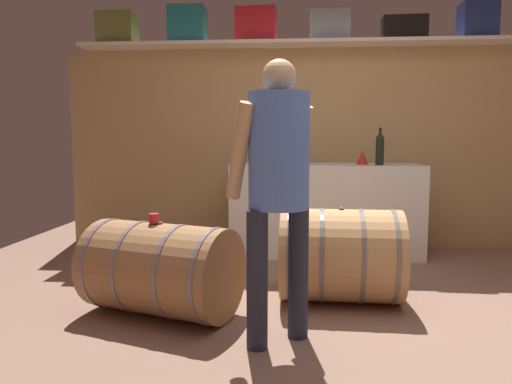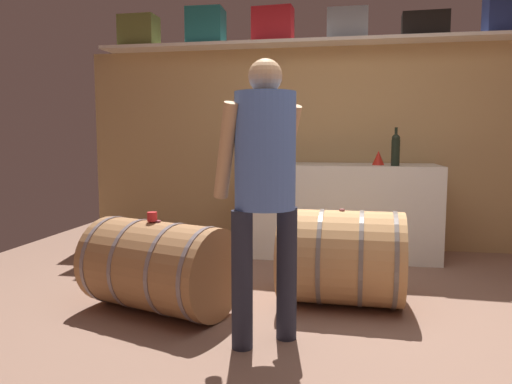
# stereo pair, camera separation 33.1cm
# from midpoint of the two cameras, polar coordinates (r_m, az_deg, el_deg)

# --- Properties ---
(ground_plane) EXTENTS (6.61, 7.89, 0.02)m
(ground_plane) POSITION_cam_midpoint_polar(r_m,az_deg,el_deg) (3.52, 12.72, -12.53)
(ground_plane) COLOR #8B6856
(back_wall_panel) EXTENTS (5.41, 0.10, 2.02)m
(back_wall_panel) POSITION_cam_midpoint_polar(r_m,az_deg,el_deg) (5.09, 12.21, 4.97)
(back_wall_panel) COLOR tan
(back_wall_panel) RESTS_ON ground
(high_shelf_board) EXTENTS (4.98, 0.40, 0.03)m
(high_shelf_board) POSITION_cam_midpoint_polar(r_m,az_deg,el_deg) (5.03, 12.54, 16.73)
(high_shelf_board) COLOR silver
(high_shelf_board) RESTS_ON back_wall_panel
(toolcase_olive) EXTENTS (0.38, 0.26, 0.32)m
(toolcase_olive) POSITION_cam_midpoint_polar(r_m,az_deg,el_deg) (5.43, -11.74, 17.85)
(toolcase_olive) COLOR olive
(toolcase_olive) RESTS_ON high_shelf_board
(toolcase_teal) EXTENTS (0.37, 0.31, 0.36)m
(toolcase_teal) POSITION_cam_midpoint_polar(r_m,az_deg,el_deg) (5.22, -3.96, 18.66)
(toolcase_teal) COLOR #207375
(toolcase_teal) RESTS_ON high_shelf_board
(toolcase_red) EXTENTS (0.41, 0.23, 0.34)m
(toolcase_red) POSITION_cam_midpoint_polar(r_m,az_deg,el_deg) (5.09, 3.94, 18.86)
(toolcase_red) COLOR red
(toolcase_red) RESTS_ON high_shelf_board
(toolcase_grey) EXTENTS (0.39, 0.22, 0.29)m
(toolcase_grey) POSITION_cam_midpoint_polar(r_m,az_deg,el_deg) (5.06, 12.56, 18.54)
(toolcase_grey) COLOR gray
(toolcase_grey) RESTS_ON high_shelf_board
(toolcase_black) EXTENTS (0.43, 0.22, 0.23)m
(toolcase_black) POSITION_cam_midpoint_polar(r_m,az_deg,el_deg) (5.13, 21.00, 17.75)
(toolcase_black) COLOR black
(toolcase_black) RESTS_ON high_shelf_board
(toolcase_navy) EXTENTS (0.33, 0.24, 0.34)m
(toolcase_navy) POSITION_cam_midpoint_polar(r_m,az_deg,el_deg) (5.30, 28.69, 17.64)
(toolcase_navy) COLOR navy
(toolcase_navy) RESTS_ON high_shelf_board
(work_cabinet) EXTENTS (1.79, 0.66, 0.87)m
(work_cabinet) POSITION_cam_midpoint_polar(r_m,az_deg,el_deg) (4.75, 11.77, -2.08)
(work_cabinet) COLOR white
(work_cabinet) RESTS_ON ground
(wine_bottle_dark) EXTENTS (0.08, 0.08, 0.34)m
(wine_bottle_dark) POSITION_cam_midpoint_polar(r_m,az_deg,el_deg) (4.54, 18.02, 4.79)
(wine_bottle_dark) COLOR black
(wine_bottle_dark) RESTS_ON work_cabinet
(wine_glass) EXTENTS (0.07, 0.07, 0.12)m
(wine_glass) POSITION_cam_midpoint_polar(r_m,az_deg,el_deg) (4.92, 5.89, 4.35)
(wine_glass) COLOR white
(wine_glass) RESTS_ON work_cabinet
(red_funnel) EXTENTS (0.11, 0.11, 0.13)m
(red_funnel) POSITION_cam_midpoint_polar(r_m,az_deg,el_deg) (4.65, 16.10, 3.84)
(red_funnel) COLOR red
(red_funnel) RESTS_ON work_cabinet
(wine_barrel_near) EXTENTS (1.07, 0.85, 0.59)m
(wine_barrel_near) POSITION_cam_midpoint_polar(r_m,az_deg,el_deg) (3.21, -8.36, -8.61)
(wine_barrel_near) COLOR #9C6B42
(wine_barrel_near) RESTS_ON ground
(wine_barrel_far) EXTENTS (0.83, 0.66, 0.65)m
(wine_barrel_far) POSITION_cam_midpoint_polar(r_m,az_deg,el_deg) (3.38, 12.71, -7.45)
(wine_barrel_far) COLOR tan
(wine_barrel_far) RESTS_ON ground
(tasting_cup) EXTENTS (0.06, 0.06, 0.06)m
(tasting_cup) POSITION_cam_midpoint_polar(r_m,az_deg,el_deg) (3.16, -9.12, -2.88)
(tasting_cup) COLOR red
(tasting_cup) RESTS_ON wine_barrel_near
(winemaker_pouring) EXTENTS (0.50, 0.47, 1.52)m
(winemaker_pouring) POSITION_cam_midpoint_polar(r_m,az_deg,el_deg) (2.58, 4.68, 2.28)
(winemaker_pouring) COLOR #262939
(winemaker_pouring) RESTS_ON ground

